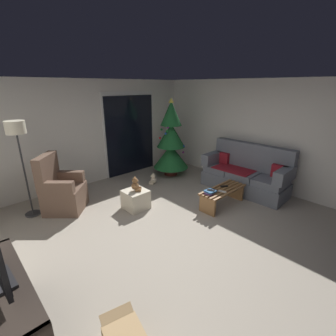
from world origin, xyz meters
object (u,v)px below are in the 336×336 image
Objects in this scene: floor_lamp at (17,137)px; cell_phone at (211,190)px; coffee_table at (223,194)px; ottoman at (136,199)px; media_shelf at (7,320)px; christmas_tree at (171,142)px; armchair at (62,191)px; couch at (246,174)px; remote_black at (224,186)px; teddy_bear_chestnut at (136,185)px; teddy_bear_cream_by_tree at (153,179)px; book_stack at (210,192)px; remote_white at (222,191)px.

cell_phone is at bearing -40.60° from floor_lamp.
ottoman is at bearing 140.51° from coffee_table.
media_shelf is (-3.45, -0.34, -0.10)m from cell_phone.
christmas_tree is 2.98m from armchair.
armchair reaches higher than couch.
christmas_tree is 1.82× the size of armchair.
teddy_bear_chestnut is at bearing -91.02° from remote_black.
christmas_tree is 1.14m from teddy_bear_cream_by_tree.
coffee_table is 0.54× the size of christmas_tree.
cell_phone is (-0.00, -0.01, 0.04)m from book_stack.
armchair reaches higher than teddy_bear_chestnut.
remote_white is 3.67m from media_shelf.
floor_lamp is 2.22m from teddy_bear_chestnut.
floor_lamp reaches higher than book_stack.
remote_black is 0.55× the size of teddy_bear_chestnut.
coffee_table is 1.76m from ottoman.
armchair is 3.96× the size of teddy_bear_cream_by_tree.
couch is 4.87m from media_shelf.
christmas_tree is at bearing 28.60° from media_shelf.
teddy_bear_cream_by_tree is (1.04, 0.73, -0.38)m from teddy_bear_chestnut.
remote_white is 0.55× the size of teddy_bear_chestnut.
remote_black is 0.09× the size of floor_lamp.
christmas_tree reaches higher than couch.
armchair is 2.16m from teddy_bear_cream_by_tree.
couch is 4.00m from armchair.
christmas_tree is 7.19× the size of teddy_bear_chestnut.
cell_phone is (-0.36, 0.04, 0.19)m from coffee_table.
coffee_table is 2.19m from christmas_tree.
media_shelf is (-3.91, -0.35, -0.05)m from remote_black.
ottoman is at bearing -35.71° from floor_lamp.
floor_lamp reaches higher than couch.
floor_lamp reaches higher than ottoman.
coffee_table is 0.40m from cell_phone.
armchair reaches higher than media_shelf.
couch is at bearing 128.50° from remote_black.
floor_lamp is 2.37m from ottoman.
teddy_bear_cream_by_tree is (1.04, 0.72, -0.07)m from ottoman.
remote_black is at bearing 5.14° from media_shelf.
ottoman is (2.45, 1.43, -0.15)m from media_shelf.
couch is 4.68m from floor_lamp.
book_stack is 3.59m from floor_lamp.
coffee_table is at bearing -167.44° from remote_white.
cell_phone is 1.83m from teddy_bear_cream_by_tree.
couch is 1.40m from cell_phone.
armchair reaches higher than book_stack.
teddy_bear_chestnut is (-1.00, 1.08, 0.06)m from cell_phone.
couch is 12.57× the size of remote_black.
couch is 0.96× the size of christmas_tree.
teddy_bear_chestnut is at bearing -39.49° from ottoman.
media_shelf is at bearing -13.70° from remote_white.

